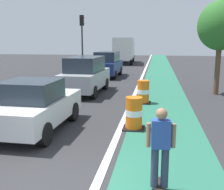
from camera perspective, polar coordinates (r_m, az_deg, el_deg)
The scene contains 13 objects.
ground_plane at distance 6.01m, azimuth -12.76°, elevation -18.36°, with size 100.00×100.00×0.00m, color #2D2D30.
bike_lane_strip at distance 17.07m, azimuth 10.27°, elevation 1.21°, with size 2.50×80.00×0.01m, color #286B51.
lane_divider_stripe at distance 17.11m, azimuth 5.24°, elevation 1.37°, with size 0.20×80.00×0.01m, color silver.
skateboarder_on_lane at distance 5.49m, azimuth 10.01°, elevation -10.59°, with size 0.57×0.81×1.69m.
parked_sedan_nearest at distance 9.33m, azimuth -15.65°, elevation -2.20°, with size 1.99×4.14×1.70m.
parked_suv_second at distance 15.47m, azimuth -5.53°, elevation 4.17°, with size 2.02×4.65×2.04m.
parked_suv_third at distance 22.45m, azimuth -0.96°, elevation 6.43°, with size 1.98×4.63×2.04m.
traffic_barrel_front at distance 9.25m, azimuth 4.56°, elevation -3.84°, with size 0.73×0.73×1.09m.
traffic_barrel_mid at distance 13.07m, azimuth 6.48°, elevation 0.60°, with size 0.73×0.73×1.09m.
delivery_truck_down_block at distance 35.54m, azimuth 2.57°, elevation 9.53°, with size 2.64×7.69×3.23m.
traffic_light_corner at distance 25.15m, azimuth -6.22°, elevation 12.51°, with size 0.41×0.32×5.10m.
pedestrian_crossing at distance 25.25m, azimuth -6.77°, elevation 6.51°, with size 0.34×0.20×1.61m.
street_tree_sidewalk at distance 16.00m, azimuth 21.60°, elevation 13.13°, with size 2.40×2.40×5.00m.
Camera 1 is at (2.06, -4.81, 2.95)m, focal length 44.09 mm.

